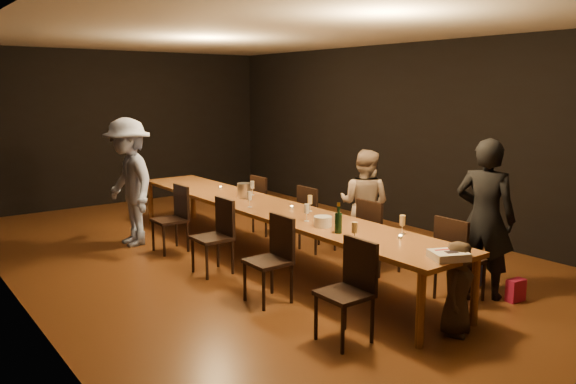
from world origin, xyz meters
TOP-DOWN VIEW (x-y plane):
  - ground at (0.00, 0.00)m, footprint 10.00×10.00m
  - room_shell at (0.00, 0.00)m, footprint 6.04×10.04m
  - table at (0.00, 0.00)m, footprint 0.90×6.00m
  - chair_right_0 at (0.85, -2.40)m, footprint 0.42×0.42m
  - chair_right_1 at (0.85, -1.20)m, footprint 0.42×0.42m
  - chair_right_2 at (0.85, 0.00)m, footprint 0.42×0.42m
  - chair_right_3 at (0.85, 1.20)m, footprint 0.42×0.42m
  - chair_left_0 at (-0.85, -2.40)m, footprint 0.42×0.42m
  - chair_left_1 at (-0.85, -1.20)m, footprint 0.42×0.42m
  - chair_left_2 at (-0.85, 0.00)m, footprint 0.42×0.42m
  - chair_left_3 at (-0.85, 1.20)m, footprint 0.42×0.42m
  - woman_birthday at (1.15, -2.47)m, footprint 0.62×0.75m
  - woman_tan at (1.15, -0.62)m, footprint 0.81×0.88m
  - man_blue at (-1.15, 1.88)m, footprint 0.71×1.21m
  - child at (0.10, -2.91)m, footprint 0.51×0.42m
  - gift_bag_red at (1.30, -2.80)m, footprint 0.22×0.14m
  - gift_bag_blue at (1.40, -2.23)m, footprint 0.26×0.20m
  - birthday_cake at (-0.04, -2.90)m, footprint 0.40×0.36m
  - plate_stack at (-0.15, -1.28)m, footprint 0.24×0.24m
  - champagne_bottle at (-0.21, -1.60)m, footprint 0.09×0.09m
  - ice_bucket at (0.05, 0.67)m, footprint 0.23×0.23m
  - wineglass_0 at (-0.32, -1.97)m, footprint 0.06×0.06m
  - wineglass_1 at (0.30, -2.05)m, footprint 0.06×0.06m
  - wineglass_2 at (-0.14, -0.98)m, footprint 0.06×0.06m
  - wineglass_3 at (0.23, -0.59)m, footprint 0.06×0.06m
  - wineglass_4 at (-0.24, 0.08)m, footprint 0.06×0.06m
  - wineglass_5 at (0.26, 0.77)m, footprint 0.06×0.06m
  - tealight_near at (0.15, -2.15)m, footprint 0.05×0.05m
  - tealight_mid at (0.15, -0.32)m, footprint 0.05×0.05m
  - tealight_far at (0.15, 1.49)m, footprint 0.05×0.05m

SIDE VIEW (x-z plane):
  - ground at x=0.00m, z-range 0.00..0.00m
  - gift_bag_red at x=1.30m, z-range 0.00..0.25m
  - gift_bag_blue at x=1.40m, z-range 0.00..0.29m
  - child at x=0.10m, z-range 0.00..0.90m
  - chair_right_0 at x=0.85m, z-range 0.00..0.93m
  - chair_right_1 at x=0.85m, z-range 0.00..0.93m
  - chair_right_2 at x=0.85m, z-range 0.00..0.93m
  - chair_right_3 at x=0.85m, z-range 0.00..0.93m
  - chair_left_0 at x=-0.85m, z-range 0.00..0.93m
  - chair_left_1 at x=-0.85m, z-range 0.00..0.93m
  - chair_left_2 at x=-0.85m, z-range 0.00..0.93m
  - chair_left_3 at x=-0.85m, z-range 0.00..0.93m
  - table at x=0.00m, z-range 0.33..1.08m
  - woman_tan at x=1.15m, z-range 0.00..1.47m
  - tealight_near at x=0.15m, z-range 0.75..0.78m
  - tealight_mid at x=0.15m, z-range 0.75..0.78m
  - tealight_far at x=0.15m, z-range 0.75..0.78m
  - birthday_cake at x=-0.04m, z-range 0.75..0.82m
  - plate_stack at x=-0.15m, z-range 0.75..0.87m
  - wineglass_0 at x=-0.32m, z-range 0.75..0.96m
  - wineglass_1 at x=0.30m, z-range 0.75..0.96m
  - wineglass_2 at x=-0.14m, z-range 0.75..0.96m
  - wineglass_3 at x=0.23m, z-range 0.75..0.96m
  - wineglass_4 at x=-0.24m, z-range 0.75..0.96m
  - wineglass_5 at x=0.26m, z-range 0.75..0.96m
  - ice_bucket at x=0.05m, z-range 0.75..0.96m
  - woman_birthday at x=1.15m, z-range 0.00..1.76m
  - champagne_bottle at x=-0.21m, z-range 0.75..1.08m
  - man_blue at x=-1.15m, z-range 0.00..1.86m
  - room_shell at x=0.00m, z-range 0.57..3.59m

